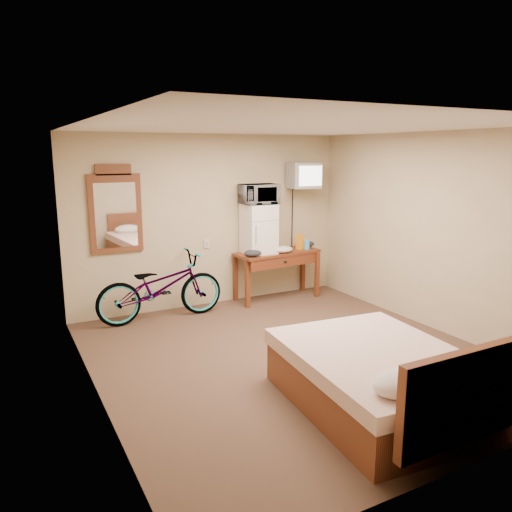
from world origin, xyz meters
name	(u,v)px	position (x,y,z in m)	size (l,w,h in m)	color
room	(294,247)	(0.00, 0.00, 1.25)	(4.60, 4.64, 2.50)	#453122
desk	(278,260)	(0.98, 2.00, 0.63)	(1.37, 0.63, 0.75)	maroon
mini_fridge	(259,229)	(0.67, 2.06, 1.12)	(0.45, 0.45, 0.74)	white
microwave	(259,194)	(0.67, 2.06, 1.63)	(0.53, 0.36, 0.30)	white
snack_bag	(300,242)	(1.38, 2.01, 0.87)	(0.12, 0.07, 0.24)	orange
blue_cup	(307,245)	(1.47, 1.96, 0.82)	(0.09, 0.09, 0.15)	#46A1EE
cloth_cream	(282,249)	(1.00, 1.91, 0.80)	(0.33, 0.25, 0.10)	beige
cloth_dark_a	(253,253)	(0.47, 1.86, 0.80)	(0.27, 0.20, 0.10)	black
cloth_dark_b	(308,244)	(1.60, 2.12, 0.80)	(0.21, 0.17, 0.10)	black
crt_television	(304,175)	(1.43, 2.02, 1.89)	(0.49, 0.59, 0.39)	black
wall_mirror	(115,210)	(-1.38, 2.27, 1.48)	(0.70, 0.04, 1.18)	brown
bicycle	(161,287)	(-0.91, 1.91, 0.46)	(0.61, 1.74, 0.92)	black
bed	(384,379)	(0.08, -1.38, 0.30)	(1.55, 1.98, 0.90)	brown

